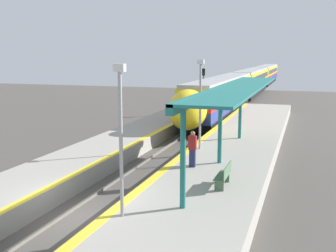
# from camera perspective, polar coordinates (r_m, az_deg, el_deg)

# --- Properties ---
(ground_plane) EXTENTS (120.00, 120.00, 0.00)m
(ground_plane) POSITION_cam_1_polar(r_m,az_deg,el_deg) (16.39, -11.70, -12.21)
(ground_plane) COLOR #4C4742
(rail_left) EXTENTS (0.08, 90.00, 0.15)m
(rail_left) POSITION_cam_1_polar(r_m,az_deg,el_deg) (16.71, -13.90, -11.58)
(rail_left) COLOR slate
(rail_left) RESTS_ON ground_plane
(rail_right) EXTENTS (0.08, 90.00, 0.15)m
(rail_right) POSITION_cam_1_polar(r_m,az_deg,el_deg) (16.03, -9.42, -12.36)
(rail_right) COLOR slate
(rail_right) RESTS_ON ground_plane
(train) EXTENTS (2.74, 71.99, 3.85)m
(train) POSITION_cam_1_polar(r_m,az_deg,el_deg) (62.73, 11.14, 6.00)
(train) COLOR black
(train) RESTS_ON ground_plane
(platform_right) EXTENTS (4.75, 64.00, 0.86)m
(platform_right) POSITION_cam_1_polar(r_m,az_deg,el_deg) (14.77, 1.93, -12.71)
(platform_right) COLOR #9E998E
(platform_right) RESTS_ON ground_plane
(platform_left) EXTENTS (3.48, 64.00, 0.86)m
(platform_left) POSITION_cam_1_polar(r_m,az_deg,el_deg) (18.04, -20.99, -9.16)
(platform_left) COLOR #9E998E
(platform_left) RESTS_ON ground_plane
(platform_bench) EXTENTS (0.44, 1.61, 0.89)m
(platform_bench) POSITION_cam_1_polar(r_m,az_deg,el_deg) (16.97, 7.65, -6.57)
(platform_bench) COLOR #4C6B4C
(platform_bench) RESTS_ON platform_right
(person_waiting) EXTENTS (0.36, 0.22, 1.70)m
(person_waiting) POSITION_cam_1_polar(r_m,az_deg,el_deg) (19.62, 3.34, -3.03)
(person_waiting) COLOR navy
(person_waiting) RESTS_ON platform_right
(railway_signal) EXTENTS (0.28, 0.28, 4.63)m
(railway_signal) POSITION_cam_1_polar(r_m,az_deg,el_deg) (43.26, 4.82, 5.37)
(railway_signal) COLOR #59595E
(railway_signal) RESTS_ON ground_plane
(lamppost_near) EXTENTS (0.36, 0.20, 4.91)m
(lamppost_near) POSITION_cam_1_polar(r_m,az_deg,el_deg) (13.32, -6.43, -0.58)
(lamppost_near) COLOR #9E9EA3
(lamppost_near) RESTS_ON platform_right
(lamppost_mid) EXTENTS (0.36, 0.20, 4.91)m
(lamppost_mid) POSITION_cam_1_polar(r_m,az_deg,el_deg) (23.13, 4.40, 3.81)
(lamppost_mid) COLOR #9E9EA3
(lamppost_mid) RESTS_ON platform_right
(station_canopy) EXTENTS (2.02, 15.77, 3.75)m
(station_canopy) POSITION_cam_1_polar(r_m,az_deg,el_deg) (19.96, 8.80, 4.67)
(station_canopy) COLOR #1E6B66
(station_canopy) RESTS_ON platform_right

